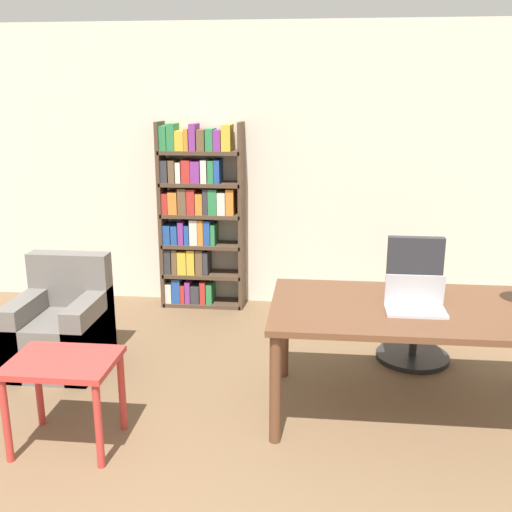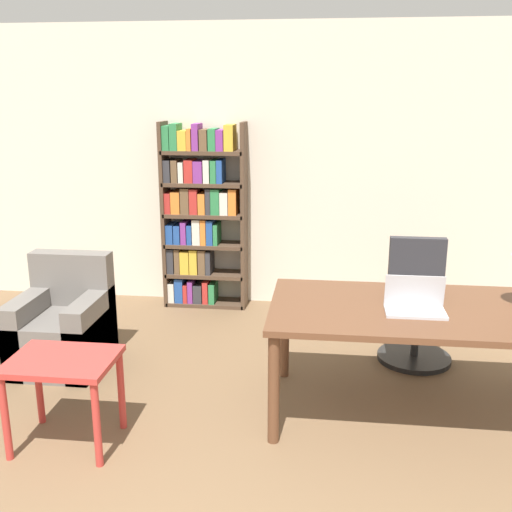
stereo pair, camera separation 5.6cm
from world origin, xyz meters
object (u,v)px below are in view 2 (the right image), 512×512
at_px(desk, 416,319).
at_px(side_table_blue, 63,373).
at_px(armchair, 63,329).
at_px(office_chair, 416,308).
at_px(laptop, 415,304).
at_px(bookshelf, 199,215).

height_order(desk, side_table_blue, desk).
distance_m(side_table_blue, armchair, 1.18).
distance_m(office_chair, side_table_blue, 2.70).
relative_size(desk, laptop, 5.06).
bearing_deg(bookshelf, desk, -46.84).
relative_size(desk, bookshelf, 1.03).
xyz_separation_m(laptop, bookshelf, (-1.79, 2.01, 0.12)).
bearing_deg(bookshelf, office_chair, -27.78).
bearing_deg(desk, bookshelf, 133.16).
height_order(laptop, armchair, laptop).
relative_size(laptop, armchair, 0.43).
xyz_separation_m(side_table_blue, armchair, (-0.49, 1.06, -0.18)).
distance_m(armchair, bookshelf, 1.78).
distance_m(laptop, armchair, 2.67).
xyz_separation_m(armchair, bookshelf, (0.78, 1.48, 0.63)).
bearing_deg(laptop, bookshelf, 131.60).
distance_m(desk, bookshelf, 2.66).
distance_m(office_chair, armchair, 2.77).
height_order(armchair, bookshelf, bookshelf).
bearing_deg(side_table_blue, desk, 16.09).
relative_size(office_chair, side_table_blue, 1.56).
relative_size(laptop, side_table_blue, 0.60).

